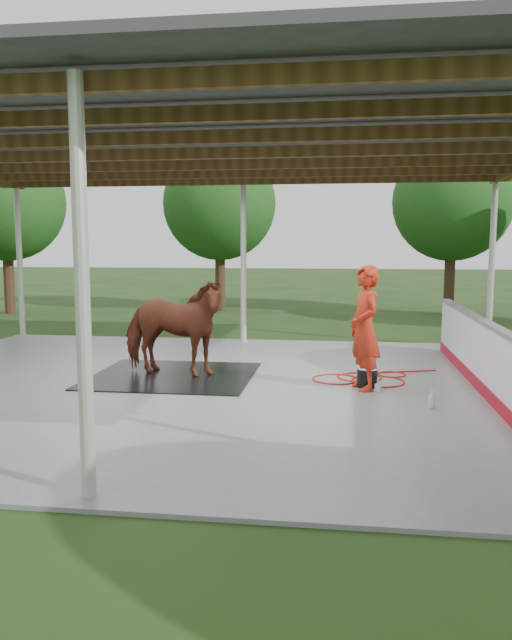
# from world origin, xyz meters

# --- Properties ---
(ground) EXTENTS (100.00, 100.00, 0.00)m
(ground) POSITION_xyz_m (0.00, 0.00, 0.00)
(ground) COLOR #1E3814
(concrete_slab) EXTENTS (12.00, 10.00, 0.05)m
(concrete_slab) POSITION_xyz_m (0.00, 0.00, 0.03)
(concrete_slab) COLOR slate
(concrete_slab) RESTS_ON ground
(pavilion_structure) EXTENTS (12.60, 10.60, 4.05)m
(pavilion_structure) POSITION_xyz_m (0.00, -0.00, 3.97)
(pavilion_structure) COLOR beige
(pavilion_structure) RESTS_ON ground
(dasher_board) EXTENTS (0.16, 8.00, 1.15)m
(dasher_board) POSITION_xyz_m (4.60, 0.00, 0.59)
(dasher_board) COLOR #A50D20
(dasher_board) RESTS_ON concrete_slab
(tree_belt) EXTENTS (28.00, 28.00, 5.80)m
(tree_belt) POSITION_xyz_m (0.30, 0.90, 3.79)
(tree_belt) COLOR #382314
(tree_belt) RESTS_ON ground
(rubber_mat) EXTENTS (2.84, 2.66, 0.02)m
(rubber_mat) POSITION_xyz_m (-0.63, 0.56, 0.06)
(rubber_mat) COLOR black
(rubber_mat) RESTS_ON concrete_slab
(horse) EXTENTS (2.17, 1.26, 1.72)m
(horse) POSITION_xyz_m (-0.63, 0.56, 0.93)
(horse) COLOR brown
(horse) RESTS_ON rubber_mat
(handler) EXTENTS (0.72, 0.86, 2.01)m
(handler) POSITION_xyz_m (2.71, 0.00, 1.06)
(handler) COLOR #B22813
(handler) RESTS_ON concrete_slab
(wash_bucket) EXTENTS (0.34, 0.34, 0.31)m
(wash_bucket) POSITION_xyz_m (2.77, 0.18, 0.21)
(wash_bucket) COLOR black
(wash_bucket) RESTS_ON concrete_slab
(soap_bottle_a) EXTENTS (0.14, 0.14, 0.27)m
(soap_bottle_a) POSITION_xyz_m (3.64, -1.06, 0.18)
(soap_bottle_a) COLOR silver
(soap_bottle_a) RESTS_ON concrete_slab
(soap_bottle_b) EXTENTS (0.12, 0.12, 0.19)m
(soap_bottle_b) POSITION_xyz_m (2.94, -0.13, 0.14)
(soap_bottle_b) COLOR #338CD8
(soap_bottle_b) RESTS_ON concrete_slab
(hose_coil) EXTENTS (2.26, 1.55, 0.02)m
(hose_coil) POSITION_xyz_m (2.73, 0.76, 0.06)
(hose_coil) COLOR red
(hose_coil) RESTS_ON concrete_slab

